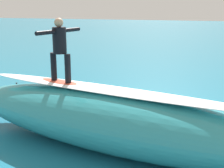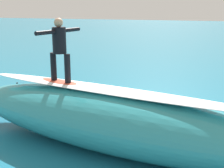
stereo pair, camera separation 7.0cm
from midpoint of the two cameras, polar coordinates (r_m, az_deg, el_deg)
ground_plane at (r=10.21m, az=4.99°, el=-6.82°), size 120.00×120.00×0.00m
wave_crest at (r=8.16m, az=-0.53°, el=-6.60°), size 9.56×4.17×1.54m
wave_foam_lip at (r=7.90m, az=-0.54°, el=-1.12°), size 7.88×2.46×0.08m
surfboard_riding at (r=8.73m, az=-9.49°, el=0.22°), size 1.93×1.06×0.09m
surfer_riding at (r=8.53m, az=-9.78°, el=7.02°), size 0.66×1.58×1.72m
surfboard_paddling at (r=11.14m, az=7.09°, el=-4.78°), size 1.89×1.62×0.09m
surfer_paddling at (r=11.16m, az=6.68°, el=-3.79°), size 1.38×1.13×0.29m
buoy_marker at (r=11.89m, az=-17.00°, el=-2.86°), size 0.56×0.56×0.94m
foam_patch_near at (r=13.40m, az=-3.57°, el=-1.26°), size 0.85×0.88×0.12m
foam_patch_mid at (r=11.09m, az=-14.04°, el=-5.21°), size 0.83×1.03×0.09m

